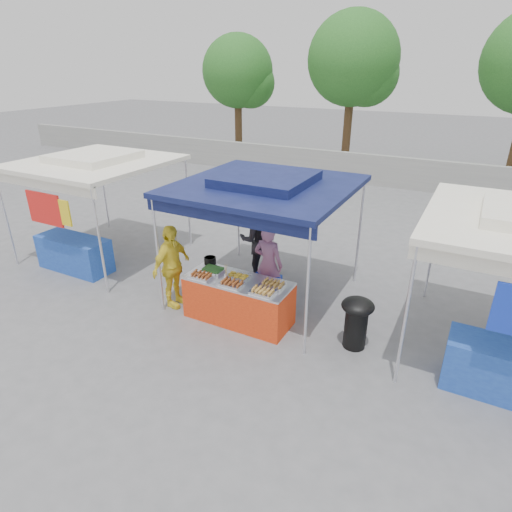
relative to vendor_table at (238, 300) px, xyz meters
The scene contains 22 objects.
ground_plane 0.44m from the vendor_table, 90.00° to the left, with size 80.00×80.00×0.00m, color slate.
back_wall 11.10m from the vendor_table, 90.00° to the left, with size 40.00×0.25×1.20m, color gray.
main_canopy 2.22m from the vendor_table, 90.00° to the left, with size 3.20×3.20×2.57m.
neighbor_stall_left 4.70m from the vendor_table, behind, with size 3.20×3.20×2.57m.
tree_0 15.66m from the vendor_table, 119.46° to the left, with size 3.45×3.37×5.80m.
tree_1 13.94m from the vendor_table, 98.18° to the left, with size 3.80×3.79×6.52m.
vendor_table is the anchor object (origin of this frame).
food_tray_fl 0.83m from the vendor_table, 160.44° to the right, with size 0.42×0.30×0.07m.
food_tray_fm 0.52m from the vendor_table, 90.08° to the right, with size 0.42×0.30×0.07m.
food_tray_fr 0.81m from the vendor_table, 20.57° to the right, with size 0.42×0.30×0.07m.
food_tray_bl 0.76m from the vendor_table, behind, with size 0.42×0.30×0.07m.
food_tray_bm 0.47m from the vendor_table, 122.47° to the left, with size 0.42×0.30×0.07m.
food_tray_br 0.81m from the vendor_table, ahead, with size 0.42×0.30×0.07m.
cooking_pot 1.03m from the vendor_table, 157.70° to the left, with size 0.23×0.23×0.14m, color black.
skewer_cup 0.53m from the vendor_table, 157.83° to the right, with size 0.09×0.09×0.11m, color silver.
wok_burner 2.19m from the vendor_table, ahead, with size 0.55×0.55×0.93m.
crate_left 0.79m from the vendor_table, 133.49° to the left, with size 0.44×0.31×0.27m, color #1736BE.
crate_right 0.84m from the vendor_table, 75.50° to the left, with size 0.53×0.37×0.32m, color #1736BE.
crate_stacked 0.80m from the vendor_table, 75.50° to the left, with size 0.52×0.36×0.31m, color #1736BE.
vendor_woman 0.97m from the vendor_table, 77.56° to the left, with size 0.61×0.40×1.68m, color #A06691.
helper_man 1.90m from the vendor_table, 105.49° to the left, with size 0.87×0.68×1.80m, color #232328.
customer_person 1.49m from the vendor_table, behind, with size 0.99×0.41×1.70m, color yellow.
Camera 1 is at (3.55, -6.08, 4.47)m, focal length 30.00 mm.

